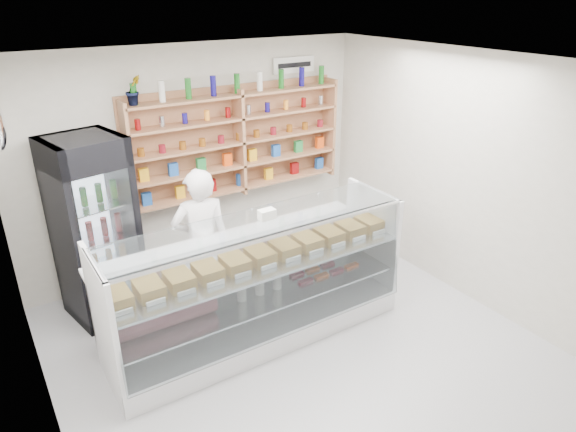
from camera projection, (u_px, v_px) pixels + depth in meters
room at (315, 234)px, 4.47m from camera, size 5.00×5.00×5.00m
display_counter at (257, 304)px, 5.31m from camera, size 3.08×0.92×1.34m
shop_worker at (202, 243)px, 5.53m from camera, size 0.69×0.53×1.69m
drinks_cooler at (95, 229)px, 5.44m from camera, size 0.85×0.84×2.02m
wall_shelving at (239, 142)px, 6.44m from camera, size 2.84×0.28×1.33m
potted_plant at (133, 90)px, 5.51m from camera, size 0.20×0.17×0.32m
wall_sign at (294, 65)px, 6.63m from camera, size 0.62×0.03×0.20m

